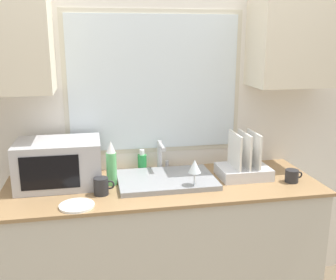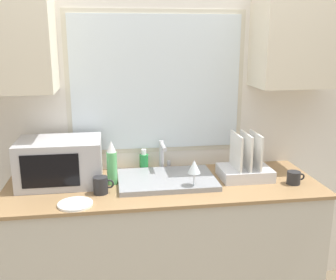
{
  "view_description": "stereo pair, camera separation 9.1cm",
  "coord_description": "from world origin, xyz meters",
  "px_view_note": "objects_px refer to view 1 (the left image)",
  "views": [
    {
      "loc": [
        -0.39,
        -1.87,
        1.79
      ],
      "look_at": [
        0.02,
        0.29,
        1.21
      ],
      "focal_mm": 42.0,
      "sensor_mm": 36.0,
      "label": 1
    },
    {
      "loc": [
        -0.3,
        -1.88,
        1.79
      ],
      "look_at": [
        0.02,
        0.29,
        1.21
      ],
      "focal_mm": 42.0,
      "sensor_mm": 36.0,
      "label": 2
    }
  ],
  "objects_px": {
    "spray_bottle": "(111,164)",
    "wine_glass": "(195,167)",
    "soap_bottle": "(142,162)",
    "dish_rack": "(244,166)",
    "microwave": "(59,163)",
    "faucet": "(161,154)",
    "mug_near_sink": "(101,186)"
  },
  "relations": [
    {
      "from": "spray_bottle",
      "to": "wine_glass",
      "type": "xyz_separation_m",
      "value": [
        0.46,
        -0.18,
        0.01
      ]
    },
    {
      "from": "faucet",
      "to": "wine_glass",
      "type": "relative_size",
      "value": 1.09
    },
    {
      "from": "spray_bottle",
      "to": "wine_glass",
      "type": "relative_size",
      "value": 1.48
    },
    {
      "from": "dish_rack",
      "to": "mug_near_sink",
      "type": "xyz_separation_m",
      "value": [
        -0.89,
        -0.12,
        -0.02
      ]
    },
    {
      "from": "soap_bottle",
      "to": "faucet",
      "type": "bearing_deg",
      "value": -12.36
    },
    {
      "from": "microwave",
      "to": "soap_bottle",
      "type": "height_order",
      "value": "microwave"
    },
    {
      "from": "spray_bottle",
      "to": "mug_near_sink",
      "type": "height_order",
      "value": "spray_bottle"
    },
    {
      "from": "spray_bottle",
      "to": "mug_near_sink",
      "type": "xyz_separation_m",
      "value": [
        -0.07,
        -0.14,
        -0.08
      ]
    },
    {
      "from": "faucet",
      "to": "soap_bottle",
      "type": "height_order",
      "value": "faucet"
    },
    {
      "from": "dish_rack",
      "to": "mug_near_sink",
      "type": "distance_m",
      "value": 0.89
    },
    {
      "from": "soap_bottle",
      "to": "dish_rack",
      "type": "bearing_deg",
      "value": -21.3
    },
    {
      "from": "spray_bottle",
      "to": "mug_near_sink",
      "type": "relative_size",
      "value": 2.29
    },
    {
      "from": "dish_rack",
      "to": "spray_bottle",
      "type": "xyz_separation_m",
      "value": [
        -0.82,
        0.02,
        0.06
      ]
    },
    {
      "from": "faucet",
      "to": "soap_bottle",
      "type": "distance_m",
      "value": 0.14
    },
    {
      "from": "faucet",
      "to": "spray_bottle",
      "type": "xyz_separation_m",
      "value": [
        -0.33,
        -0.19,
        0.01
      ]
    },
    {
      "from": "faucet",
      "to": "microwave",
      "type": "relative_size",
      "value": 0.41
    },
    {
      "from": "microwave",
      "to": "dish_rack",
      "type": "xyz_separation_m",
      "value": [
        1.12,
        -0.08,
        -0.07
      ]
    },
    {
      "from": "wine_glass",
      "to": "dish_rack",
      "type": "bearing_deg",
      "value": 22.84
    },
    {
      "from": "dish_rack",
      "to": "wine_glass",
      "type": "bearing_deg",
      "value": -157.16
    },
    {
      "from": "faucet",
      "to": "dish_rack",
      "type": "xyz_separation_m",
      "value": [
        0.49,
        -0.21,
        -0.05
      ]
    },
    {
      "from": "mug_near_sink",
      "to": "wine_glass",
      "type": "xyz_separation_m",
      "value": [
        0.53,
        -0.03,
        0.09
      ]
    },
    {
      "from": "mug_near_sink",
      "to": "faucet",
      "type": "bearing_deg",
      "value": 39.77
    },
    {
      "from": "faucet",
      "to": "mug_near_sink",
      "type": "height_order",
      "value": "faucet"
    },
    {
      "from": "mug_near_sink",
      "to": "microwave",
      "type": "bearing_deg",
      "value": 140.78
    },
    {
      "from": "spray_bottle",
      "to": "wine_glass",
      "type": "height_order",
      "value": "spray_bottle"
    },
    {
      "from": "faucet",
      "to": "dish_rack",
      "type": "relative_size",
      "value": 0.63
    },
    {
      "from": "faucet",
      "to": "wine_glass",
      "type": "bearing_deg",
      "value": -70.14
    },
    {
      "from": "soap_bottle",
      "to": "mug_near_sink",
      "type": "distance_m",
      "value": 0.45
    },
    {
      "from": "microwave",
      "to": "mug_near_sink",
      "type": "relative_size",
      "value": 4.16
    },
    {
      "from": "dish_rack",
      "to": "mug_near_sink",
      "type": "height_order",
      "value": "dish_rack"
    },
    {
      "from": "microwave",
      "to": "mug_near_sink",
      "type": "height_order",
      "value": "microwave"
    },
    {
      "from": "soap_bottle",
      "to": "mug_near_sink",
      "type": "height_order",
      "value": "soap_bottle"
    }
  ]
}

